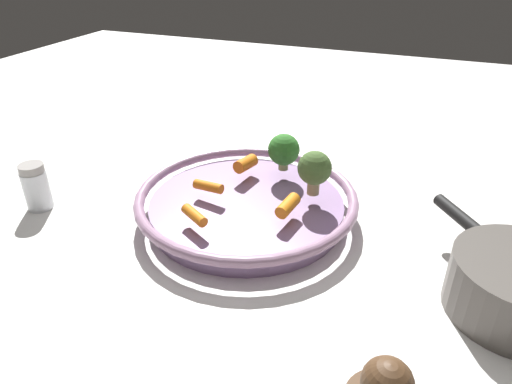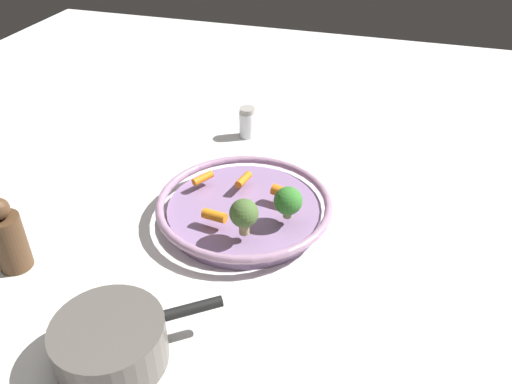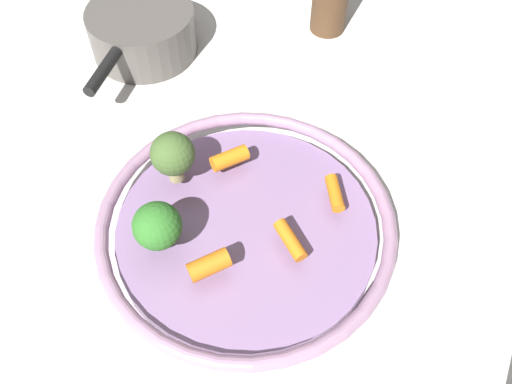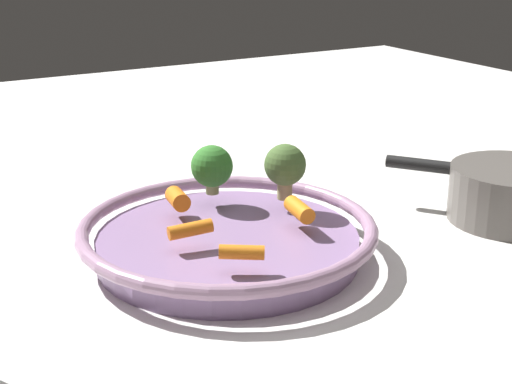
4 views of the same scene
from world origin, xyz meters
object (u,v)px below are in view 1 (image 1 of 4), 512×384
baby_carrot_back (246,164)px  broccoli_floret_large (284,150)px  baby_carrot_right (208,186)px  salt_shaker (36,187)px  serving_bowl (247,203)px  broccoli_floret_mid (315,169)px  baby_carrot_left (288,206)px  baby_carrot_center (194,215)px

baby_carrot_back → broccoli_floret_large: broccoli_floret_large is taller
baby_carrot_right → broccoli_floret_large: broccoli_floret_large is taller
broccoli_floret_large → salt_shaker: size_ratio=0.80×
broccoli_floret_large → baby_carrot_back: bearing=22.5°
serving_bowl → broccoli_floret_mid: 0.11m
serving_bowl → baby_carrot_left: bearing=157.6°
baby_carrot_center → broccoli_floret_large: 0.19m
baby_carrot_right → broccoli_floret_large: bearing=-126.6°
baby_carrot_back → salt_shaker: size_ratio=0.57×
broccoli_floret_large → baby_carrot_right: bearing=53.4°
serving_bowl → baby_carrot_right: size_ratio=7.05×
broccoli_floret_large → broccoli_floret_mid: (-0.06, 0.06, 0.01)m
baby_carrot_back → baby_carrot_left: bearing=136.7°
baby_carrot_right → broccoli_floret_mid: size_ratio=0.71×
baby_carrot_right → salt_shaker: (0.25, 0.07, -0.01)m
baby_carrot_left → salt_shaker: salt_shaker is taller
baby_carrot_center → salt_shaker: (0.27, -0.00, -0.01)m
baby_carrot_center → broccoli_floret_mid: (-0.12, -0.12, 0.03)m
salt_shaker → baby_carrot_back: bearing=-150.5°
baby_carrot_center → baby_carrot_left: size_ratio=1.01×
baby_carrot_center → baby_carrot_right: bearing=-76.8°
baby_carrot_center → salt_shaker: salt_shaker is taller
baby_carrot_right → baby_carrot_back: 0.09m
serving_bowl → broccoli_floret_large: bearing=-106.9°
baby_carrot_left → baby_carrot_back: (0.10, -0.09, 0.00)m
baby_carrot_left → salt_shaker: size_ratio=0.58×
serving_bowl → broccoli_floret_large: 0.11m
baby_carrot_left → broccoli_floret_mid: bearing=-107.4°
baby_carrot_center → baby_carrot_back: bearing=-92.2°
baby_carrot_center → baby_carrot_back: 0.16m
baby_carrot_center → baby_carrot_left: 0.12m
baby_carrot_center → broccoli_floret_large: bearing=-108.5°
salt_shaker → serving_bowl: bearing=-163.3°
baby_carrot_center → serving_bowl: bearing=-110.0°
baby_carrot_center → broccoli_floret_large: size_ratio=0.74×
baby_carrot_left → broccoli_floret_mid: (-0.02, -0.06, 0.03)m
baby_carrot_left → broccoli_floret_large: bearing=-68.7°
baby_carrot_back → broccoli_floret_large: 0.06m
baby_carrot_back → baby_carrot_center: bearing=87.8°
broccoli_floret_mid → salt_shaker: (0.39, 0.12, -0.05)m
baby_carrot_center → broccoli_floret_mid: 0.18m
serving_bowl → baby_carrot_back: (0.03, -0.06, 0.03)m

